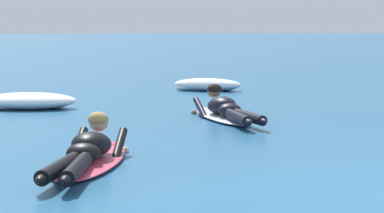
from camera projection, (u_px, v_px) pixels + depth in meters
The scene contains 5 objects.
ground_plane at pixel (260, 90), 16.22m from camera, with size 120.00×120.00×0.00m, color #235B84.
surfer_near at pixel (88, 153), 7.89m from camera, with size 0.97×2.63×0.55m.
surfer_far at pixel (225, 111), 11.48m from camera, with size 0.87×2.48×0.53m.
whitewater_front at pixel (28, 101), 12.92m from camera, with size 1.62×0.92×0.27m.
whitewater_mid_right at pixel (208, 85), 16.16m from camera, with size 1.53×1.08×0.26m.
Camera 1 is at (-2.87, -5.96, 1.47)m, focal length 74.31 mm.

